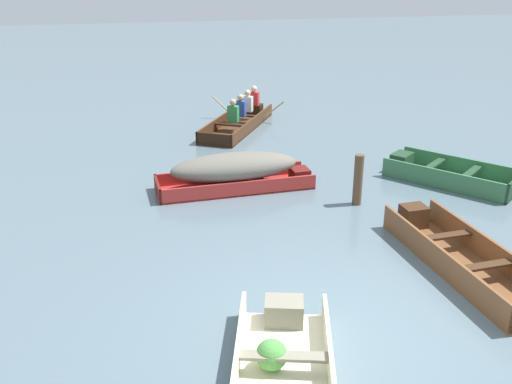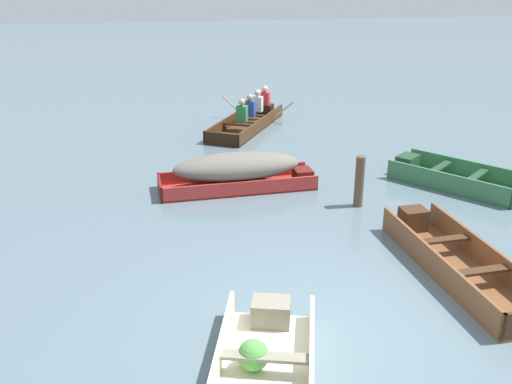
% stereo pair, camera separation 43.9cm
% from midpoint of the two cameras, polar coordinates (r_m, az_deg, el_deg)
% --- Properties ---
extents(ground_plane, '(80.00, 80.00, 0.00)m').
position_cam_midpoint_polar(ground_plane, '(7.44, 6.54, -13.47)').
color(ground_plane, slate).
extents(skiff_red_near_moored, '(3.19, 1.06, 0.75)m').
position_cam_midpoint_polar(skiff_red_near_moored, '(11.50, -3.15, 2.22)').
color(skiff_red_near_moored, '#AD2D28').
rests_on(skiff_red_near_moored, ground).
extents(skiff_green_mid_moored, '(2.48, 2.72, 0.40)m').
position_cam_midpoint_polar(skiff_green_mid_moored, '(12.58, 17.39, 1.71)').
color(skiff_green_mid_moored, '#387047').
rests_on(skiff_green_mid_moored, ground).
extents(skiff_wooden_brown_far_moored, '(1.10, 3.33, 0.41)m').
position_cam_midpoint_polar(skiff_wooden_brown_far_moored, '(9.20, 18.26, -6.03)').
color(skiff_wooden_brown_far_moored, brown).
rests_on(skiff_wooden_brown_far_moored, ground).
extents(rowboat_dark_varnish_with_crew, '(2.75, 3.50, 0.90)m').
position_cam_midpoint_polar(rowboat_dark_varnish_with_crew, '(16.09, -2.37, 7.36)').
color(rowboat_dark_varnish_with_crew, '#4C2D19').
rests_on(rowboat_dark_varnish_with_crew, ground).
extents(mooring_post, '(0.17, 0.17, 0.99)m').
position_cam_midpoint_polar(mooring_post, '(10.84, 9.03, 1.20)').
color(mooring_post, brown).
rests_on(mooring_post, ground).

